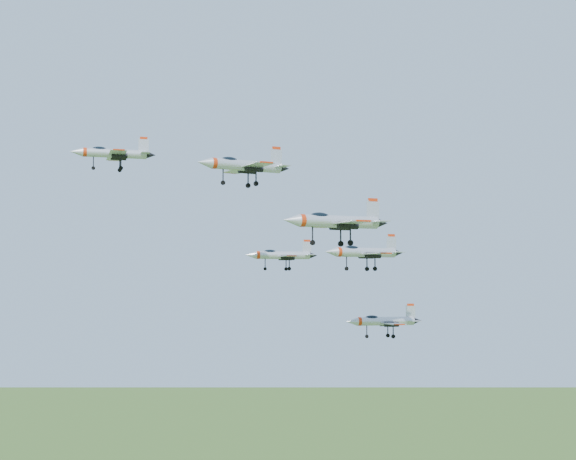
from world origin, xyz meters
TOP-DOWN VIEW (x-y plane):
  - jet_lead at (-13.23, 15.10)m, footprint 11.85×10.03m
  - jet_left_high at (-2.01, -3.47)m, footprint 13.07×10.77m
  - jet_right_high at (4.19, -15.35)m, footprint 13.95×11.63m
  - jet_left_low at (11.28, 9.93)m, footprint 10.97×9.33m
  - jet_right_low at (13.97, -7.44)m, footprint 11.89×9.89m
  - jet_trail at (22.89, 0.09)m, footprint 11.64×9.89m

SIDE VIEW (x-z plane):
  - jet_trail at x=22.89m, z-range 124.74..127.90m
  - jet_right_low at x=13.97m, z-range 134.38..137.56m
  - jet_left_low at x=11.28m, z-range 134.55..137.54m
  - jet_right_high at x=4.19m, z-range 137.34..141.07m
  - jet_left_high at x=-2.01m, z-range 145.21..148.71m
  - jet_lead at x=-13.23m, z-range 148.58..151.78m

